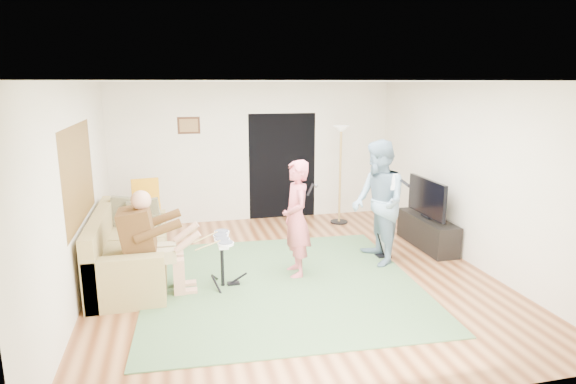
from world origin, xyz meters
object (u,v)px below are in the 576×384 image
(torchiere_lamp, at_px, (341,157))
(tv_cabinet, at_px, (427,232))
(television, at_px, (427,197))
(drum_kit, at_px, (222,264))
(dining_chair, at_px, (149,222))
(guitar_spare, at_px, (384,243))
(sofa, at_px, (124,256))
(guitarist, at_px, (378,203))
(singer, at_px, (296,219))

(torchiere_lamp, height_order, tv_cabinet, torchiere_lamp)
(tv_cabinet, relative_size, television, 1.26)
(drum_kit, height_order, dining_chair, dining_chair)
(guitar_spare, bearing_deg, torchiere_lamp, 91.29)
(sofa, bearing_deg, guitarist, -4.67)
(guitar_spare, bearing_deg, guitarist, -139.07)
(tv_cabinet, bearing_deg, torchiere_lamp, 120.03)
(singer, bearing_deg, guitarist, 97.25)
(sofa, relative_size, guitarist, 1.23)
(tv_cabinet, bearing_deg, guitarist, -156.52)
(singer, height_order, torchiere_lamp, torchiere_lamp)
(tv_cabinet, bearing_deg, sofa, -177.75)
(guitarist, bearing_deg, guitar_spare, 133.12)
(guitar_spare, height_order, television, television)
(singer, distance_m, guitarist, 1.32)
(singer, bearing_deg, tv_cabinet, 104.89)
(guitar_spare, xyz_separation_m, torchiere_lamp, (-0.04, 1.97, 1.07))
(tv_cabinet, xyz_separation_m, television, (-0.05, 0.00, 0.60))
(drum_kit, bearing_deg, guitar_spare, 11.61)
(drum_kit, distance_m, guitar_spare, 2.64)
(guitar_spare, height_order, torchiere_lamp, torchiere_lamp)
(sofa, height_order, dining_chair, dining_chair)
(drum_kit, distance_m, guitarist, 2.48)
(sofa, xyz_separation_m, television, (4.75, 0.19, 0.54))
(sofa, distance_m, guitar_spare, 3.89)
(guitar_spare, distance_m, torchiere_lamp, 2.25)
(singer, distance_m, tv_cabinet, 2.59)
(guitarist, height_order, torchiere_lamp, torchiere_lamp)
(sofa, bearing_deg, dining_chair, 78.46)
(torchiere_lamp, bearing_deg, dining_chair, -172.62)
(guitar_spare, bearing_deg, dining_chair, 157.21)
(torchiere_lamp, relative_size, television, 1.71)
(drum_kit, bearing_deg, television, 13.67)
(drum_kit, xyz_separation_m, television, (3.45, 0.84, 0.54))
(guitarist, xyz_separation_m, guitar_spare, (0.21, 0.18, -0.71))
(drum_kit, distance_m, television, 3.59)
(guitarist, height_order, dining_chair, guitarist)
(guitarist, relative_size, tv_cabinet, 1.34)
(guitar_spare, bearing_deg, television, 19.57)
(sofa, height_order, singer, singer)
(sofa, xyz_separation_m, singer, (2.37, -0.48, 0.52))
(drum_kit, xyz_separation_m, guitar_spare, (2.58, 0.53, -0.09))
(guitarist, xyz_separation_m, dining_chair, (-3.39, 1.69, -0.54))
(guitar_spare, bearing_deg, sofa, 178.24)
(dining_chair, bearing_deg, tv_cabinet, -24.52)
(guitar_spare, bearing_deg, tv_cabinet, 18.57)
(torchiere_lamp, bearing_deg, drum_kit, -135.38)
(drum_kit, distance_m, torchiere_lamp, 3.70)
(television, bearing_deg, drum_kit, -166.33)
(singer, height_order, guitar_spare, singer)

